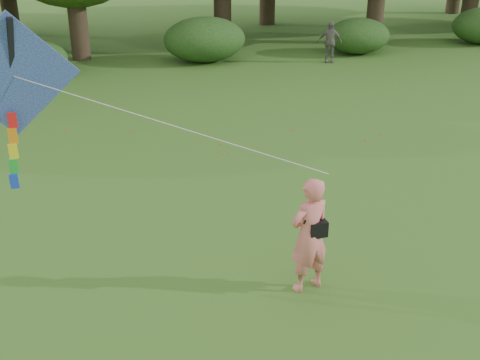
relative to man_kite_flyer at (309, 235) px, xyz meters
name	(u,v)px	position (x,y,z in m)	size (l,w,h in m)	color
ground	(313,313)	(-0.18, -0.68, -0.99)	(100.00, 100.00, 0.00)	#265114
man_kite_flyer	(309,235)	(0.00, 0.00, 0.00)	(0.72, 0.47, 1.97)	#DF7169
bystander_right	(330,42)	(7.81, 15.47, -0.13)	(1.01, 0.42, 1.72)	slate
crossbody_bag	(317,228)	(0.12, -0.03, 0.13)	(0.43, 0.20, 0.75)	black
flying_kite	(13,80)	(-4.17, 2.06, 2.36)	(5.47, 2.47, 2.90)	#264DA5
shrub_band	(117,48)	(-0.90, 16.93, -0.13)	(39.15, 3.22, 1.88)	#264919
fallen_leaves	(179,158)	(-0.73, 6.44, -0.98)	(10.63, 10.58, 0.01)	brown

